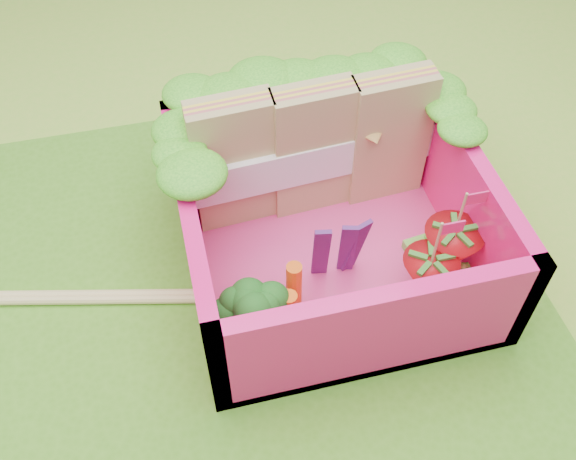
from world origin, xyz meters
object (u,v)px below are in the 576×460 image
at_px(sandwich_stack, 313,150).
at_px(chopsticks, 51,297).
at_px(broccoli, 248,306).
at_px(strawberry_left, 427,277).
at_px(strawberry_right, 450,250).
at_px(bento_box, 331,218).

bearing_deg(sandwich_stack, chopsticks, -167.50).
xyz_separation_m(broccoli, strawberry_left, (0.78, 0.00, -0.07)).
relative_size(strawberry_left, strawberry_right, 0.96).
bearing_deg(strawberry_right, sandwich_stack, 129.79).
bearing_deg(sandwich_stack, bento_box, -90.78).
relative_size(broccoli, strawberry_left, 0.70).
bearing_deg(sandwich_stack, strawberry_left, -64.18).
xyz_separation_m(strawberry_right, chopsticks, (-1.76, 0.29, -0.16)).
bearing_deg(sandwich_stack, strawberry_right, -50.21).
relative_size(strawberry_right, chopsticks, 0.23).
relative_size(bento_box, strawberry_right, 2.59).
xyz_separation_m(bento_box, strawberry_left, (0.33, -0.34, -0.10)).
distance_m(broccoli, strawberry_left, 0.78).
bearing_deg(strawberry_left, chopsticks, 166.18).
bearing_deg(broccoli, strawberry_right, 6.93).
distance_m(sandwich_stack, strawberry_left, 0.78).
xyz_separation_m(bento_box, strawberry_right, (0.48, -0.23, -0.09)).
xyz_separation_m(bento_box, broccoli, (-0.45, -0.35, -0.03)).
bearing_deg(strawberry_right, chopsticks, 170.72).
distance_m(broccoli, strawberry_right, 0.94).
height_order(bento_box, broccoli, bento_box).
bearing_deg(chopsticks, strawberry_left, -13.82).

